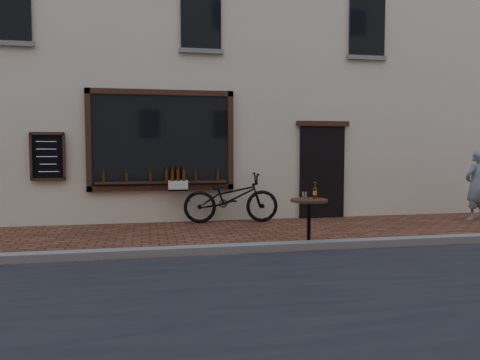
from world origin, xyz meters
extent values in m
plane|color=#4D2818|center=(0.00, 0.00, 0.00)|extent=(90.00, 90.00, 0.00)
cube|color=slate|center=(0.00, 0.20, 0.06)|extent=(90.00, 0.25, 0.12)
cube|color=beige|center=(0.00, 6.50, 5.00)|extent=(28.00, 6.00, 10.00)
cube|color=black|center=(-1.90, 3.45, 1.85)|extent=(3.00, 0.06, 2.00)
cube|color=black|center=(-1.90, 3.43, 2.91)|extent=(3.24, 0.10, 0.12)
cube|color=black|center=(-1.90, 3.43, 0.79)|extent=(3.24, 0.10, 0.12)
cube|color=black|center=(-3.46, 3.43, 1.85)|extent=(0.12, 0.10, 2.24)
cube|color=black|center=(-0.34, 3.43, 1.85)|extent=(0.12, 0.10, 2.24)
cube|color=black|center=(-1.90, 3.38, 0.92)|extent=(2.90, 0.16, 0.05)
cube|color=black|center=(1.90, 3.46, 1.10)|extent=(1.10, 0.10, 2.20)
cube|color=black|center=(1.90, 3.43, 2.26)|extent=(1.30, 0.10, 0.12)
cube|color=black|center=(-4.30, 3.44, 1.50)|extent=(0.62, 0.04, 0.92)
cylinder|color=#3D1C07|center=(-3.15, 3.38, 1.04)|extent=(0.06, 0.06, 0.19)
cylinder|color=#3D1C07|center=(-2.65, 3.38, 1.04)|extent=(0.06, 0.06, 0.19)
cylinder|color=#3D1C07|center=(-2.15, 3.38, 1.04)|extent=(0.06, 0.06, 0.19)
cylinder|color=#3D1C07|center=(-1.65, 3.38, 1.04)|extent=(0.06, 0.06, 0.19)
cylinder|color=#3D1C07|center=(-1.15, 3.38, 1.04)|extent=(0.06, 0.06, 0.19)
cylinder|color=#3D1C07|center=(-0.65, 3.38, 1.04)|extent=(0.06, 0.06, 0.19)
cube|color=black|center=(-5.00, 3.46, 4.60)|extent=(0.90, 0.06, 1.40)
cube|color=black|center=(-1.00, 3.46, 4.60)|extent=(0.90, 0.06, 1.40)
cube|color=black|center=(3.00, 3.46, 4.60)|extent=(0.90, 0.06, 1.40)
imported|color=black|center=(-0.37, 3.17, 0.56)|extent=(2.18, 0.89, 1.12)
cube|color=black|center=(-1.55, 3.25, 0.77)|extent=(0.46, 0.62, 0.04)
cube|color=silver|center=(-1.55, 3.25, 0.88)|extent=(0.46, 0.65, 0.17)
cylinder|color=#3D1C07|center=(-1.44, 3.02, 1.08)|extent=(0.07, 0.07, 0.24)
cylinder|color=#3D1C07|center=(-1.57, 3.03, 1.08)|extent=(0.07, 0.07, 0.24)
cylinder|color=#3D1C07|center=(-1.69, 3.04, 1.08)|extent=(0.07, 0.07, 0.24)
cylinder|color=#3D1C07|center=(-1.81, 3.05, 1.08)|extent=(0.07, 0.07, 0.24)
cylinder|color=#3D1C07|center=(-1.43, 3.17, 1.08)|extent=(0.07, 0.07, 0.24)
cylinder|color=#3D1C07|center=(-1.56, 3.18, 1.08)|extent=(0.07, 0.07, 0.24)
cylinder|color=#3D1C07|center=(-1.68, 3.19, 1.08)|extent=(0.07, 0.07, 0.24)
cylinder|color=#3D1C07|center=(-1.80, 3.20, 1.08)|extent=(0.07, 0.07, 0.24)
cylinder|color=#3D1C07|center=(-1.42, 3.32, 1.08)|extent=(0.07, 0.07, 0.24)
cylinder|color=#3D1C07|center=(-1.55, 3.33, 1.08)|extent=(0.07, 0.07, 0.24)
cylinder|color=#3D1C07|center=(-1.67, 3.34, 1.08)|extent=(0.07, 0.07, 0.24)
cylinder|color=#3D1C07|center=(-1.79, 3.35, 1.08)|extent=(0.07, 0.07, 0.24)
cylinder|color=#3D1C07|center=(-1.41, 3.47, 1.08)|extent=(0.07, 0.07, 0.24)
cylinder|color=black|center=(0.46, 0.35, 0.02)|extent=(0.47, 0.47, 0.03)
cylinder|color=black|center=(0.46, 0.35, 0.40)|extent=(0.06, 0.06, 0.74)
cylinder|color=#321B10|center=(0.46, 0.35, 0.80)|extent=(0.64, 0.64, 0.04)
cylinder|color=gold|center=(0.59, 0.41, 0.92)|extent=(0.07, 0.07, 0.06)
cylinder|color=white|center=(0.36, 0.28, 0.89)|extent=(0.08, 0.08, 0.14)
imported|color=slate|center=(5.26, 2.37, 0.82)|extent=(0.68, 0.54, 1.65)
camera|label=1|loc=(-2.23, -7.15, 1.70)|focal=35.00mm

